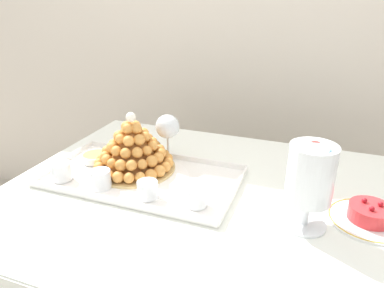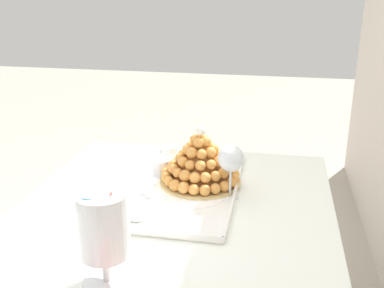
{
  "view_description": "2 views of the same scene",
  "coord_description": "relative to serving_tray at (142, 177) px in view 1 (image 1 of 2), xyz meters",
  "views": [
    {
      "loc": [
        0.27,
        -0.89,
        1.3
      ],
      "look_at": [
        -0.05,
        -0.04,
        0.92
      ],
      "focal_mm": 33.39,
      "sensor_mm": 36.0,
      "label": 1
    },
    {
      "loc": [
        1.09,
        0.29,
        1.39
      ],
      "look_at": [
        -0.13,
        0.05,
        0.95
      ],
      "focal_mm": 42.28,
      "sensor_mm": 36.0,
      "label": 2
    }
  ],
  "objects": [
    {
      "name": "dessert_cup_mid_left",
      "position": [
        -0.08,
        -0.1,
        0.03
      ],
      "size": [
        0.06,
        0.06,
        0.06
      ],
      "color": "silver",
      "rests_on": "serving_tray"
    },
    {
      "name": "backdrop_wall",
      "position": [
        0.24,
        0.89,
        0.5
      ],
      "size": [
        4.8,
        0.1,
        2.5
      ],
      "primitive_type": "cube",
      "color": "silver",
      "rests_on": "ground_plane"
    },
    {
      "name": "croquembouche",
      "position": [
        -0.05,
        0.04,
        0.08
      ],
      "size": [
        0.28,
        0.28,
        0.2
      ],
      "color": "tan",
      "rests_on": "serving_tray"
    },
    {
      "name": "fruit_tart_plate",
      "position": [
        0.67,
        0.01,
        0.01
      ],
      "size": [
        0.21,
        0.21,
        0.06
      ],
      "color": "white",
      "rests_on": "buffet_table"
    },
    {
      "name": "serving_tray",
      "position": [
        0.0,
        0.0,
        0.0
      ],
      "size": [
        0.62,
        0.34,
        0.02
      ],
      "color": "white",
      "rests_on": "buffet_table"
    },
    {
      "name": "dessert_cup_mid_right",
      "position": [
        0.22,
        -0.09,
        0.03
      ],
      "size": [
        0.06,
        0.06,
        0.05
      ],
      "color": "silver",
      "rests_on": "serving_tray"
    },
    {
      "name": "dessert_cup_centre",
      "position": [
        0.08,
        -0.1,
        0.03
      ],
      "size": [
        0.06,
        0.06,
        0.05
      ],
      "color": "silver",
      "rests_on": "serving_tray"
    },
    {
      "name": "wine_glass",
      "position": [
        0.03,
        0.15,
        0.12
      ],
      "size": [
        0.08,
        0.08,
        0.17
      ],
      "color": "silver",
      "rests_on": "buffet_table"
    },
    {
      "name": "buffet_table",
      "position": [
        0.24,
        -0.01,
        -0.11
      ],
      "size": [
        1.27,
        0.96,
        0.74
      ],
      "color": "brown",
      "rests_on": "ground_plane"
    },
    {
      "name": "creme_brulee_ramekin",
      "position": [
        -0.21,
        0.05,
        0.02
      ],
      "size": [
        0.1,
        0.1,
        0.03
      ],
      "color": "white",
      "rests_on": "serving_tray"
    },
    {
      "name": "dessert_cup_left",
      "position": [
        -0.23,
        -0.1,
        0.03
      ],
      "size": [
        0.06,
        0.06,
        0.06
      ],
      "color": "silver",
      "rests_on": "serving_tray"
    },
    {
      "name": "macaron_goblet",
      "position": [
        0.51,
        -0.07,
        0.14
      ],
      "size": [
        0.12,
        0.12,
        0.23
      ],
      "color": "white",
      "rests_on": "buffet_table"
    }
  ]
}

